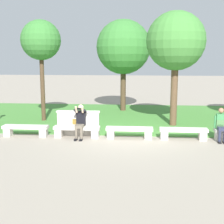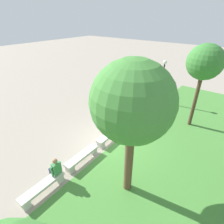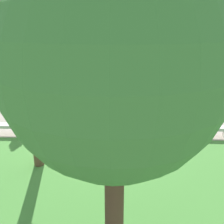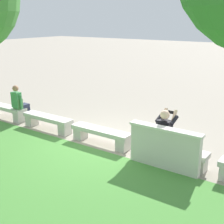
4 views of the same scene
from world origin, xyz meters
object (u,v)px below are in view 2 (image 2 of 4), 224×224
at_px(bench_end, 43,188).
at_px(person_photographer, 128,115).
at_px(bench_far, 82,157).
at_px(person_distant, 55,169).
at_px(backpack, 57,170).
at_px(tree_behind_wall, 132,103).
at_px(bench_near, 130,120).
at_px(bench_main, 145,108).
at_px(tree_far_back, 205,63).
at_px(bench_mid, 109,136).
at_px(lamp_post, 163,75).

xyz_separation_m(bench_end, person_photographer, (-6.08, -0.08, 0.44)).
distance_m(bench_far, person_distant, 1.43).
distance_m(backpack, tree_behind_wall, 4.28).
bearing_deg(bench_near, tree_behind_wall, 31.37).
bearing_deg(person_distant, tree_behind_wall, 120.62).
relative_size(bench_main, tree_far_back, 0.37).
bearing_deg(bench_near, bench_end, 0.00).
distance_m(bench_mid, tree_far_back, 6.41).
relative_size(bench_mid, person_photographer, 1.38).
height_order(bench_far, backpack, backpack).
xyz_separation_m(person_distant, tree_far_back, (-7.80, 3.11, 3.22)).
bearing_deg(tree_behind_wall, lamp_post, -164.27).
xyz_separation_m(bench_near, backpack, (5.51, 0.01, 0.33)).
relative_size(bench_far, tree_behind_wall, 0.35).
height_order(bench_near, bench_mid, same).
xyz_separation_m(tree_behind_wall, tree_far_back, (-6.30, 0.58, 0.08)).
height_order(bench_mid, tree_behind_wall, tree_behind_wall).
bearing_deg(lamp_post, tree_behind_wall, 15.73).
relative_size(bench_main, bench_end, 1.00).
bearing_deg(bench_near, bench_far, 0.00).
relative_size(person_photographer, tree_behind_wall, 0.26).
height_order(bench_near, tree_far_back, tree_far_back).
xyz_separation_m(bench_main, tree_far_back, (-0.18, 3.05, 3.60)).
relative_size(person_distant, tree_behind_wall, 0.24).
distance_m(bench_near, bench_mid, 2.08).
height_order(bench_end, person_photographer, person_photographer).
bearing_deg(bench_end, person_photographer, -179.27).
height_order(bench_mid, bench_end, same).
height_order(bench_mid, lamp_post, lamp_post).
distance_m(person_photographer, backpack, 5.36).
xyz_separation_m(bench_main, person_distant, (7.62, -0.07, 0.38)).
height_order(bench_main, bench_end, same).
height_order(person_distant, backpack, person_distant).
bearing_deg(tree_far_back, bench_near, -53.44).
bearing_deg(bench_mid, lamp_post, 178.54).
height_order(bench_near, backpack, backpack).
bearing_deg(tree_far_back, tree_behind_wall, -5.29).
height_order(bench_end, person_distant, person_distant).
xyz_separation_m(bench_mid, person_photographer, (-1.92, -0.08, 0.44)).
bearing_deg(backpack, lamp_post, 179.09).
xyz_separation_m(person_distant, lamp_post, (-9.68, 0.23, 1.54)).
height_order(tree_behind_wall, lamp_post, tree_behind_wall).
xyz_separation_m(tree_behind_wall, lamp_post, (-8.18, -2.30, -1.60)).
bearing_deg(bench_far, bench_end, 0.00).
height_order(bench_main, person_photographer, person_photographer).
relative_size(bench_near, tree_far_back, 0.37).
height_order(person_photographer, person_distant, person_photographer).
relative_size(bench_far, person_photographer, 1.38).
bearing_deg(bench_end, tree_far_back, 160.29).
distance_m(bench_mid, bench_far, 2.08).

